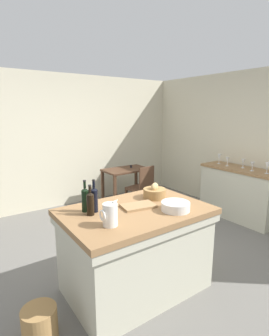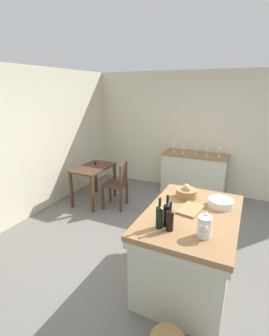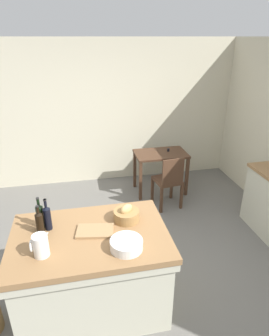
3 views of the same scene
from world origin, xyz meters
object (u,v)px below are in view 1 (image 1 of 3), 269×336
object	(u,v)px
side_cabinet	(238,193)
wine_glass_right	(227,160)
wooden_chair	(142,188)
island_table	(136,246)
bread_basket	(155,192)
wine_bottle_dark	(94,199)
wine_glass_far_left	(267,166)
wine_glass_left	(252,165)
cutting_board	(138,206)
wine_glass_far_right	(219,157)
pitcher	(110,214)
writing_desk	(126,175)
wicker_hamper	(40,324)
wine_glass_middle	(243,162)
wine_bottle_amber	(85,199)
wash_bowl	(176,206)
wine_bottle_green	(90,203)

from	to	relation	value
side_cabinet	wine_glass_right	xyz separation A→B (m)	(-0.04, 0.25, 0.57)
wooden_chair	wine_glass_right	bearing A→B (deg)	-36.79
island_table	bread_basket	distance (m)	0.64
wine_bottle_dark	wine_glass_far_left	world-z (taller)	wine_bottle_dark
wine_glass_left	side_cabinet	bearing A→B (deg)	77.92
cutting_board	wine_glass_far_right	xyz separation A→B (m)	(2.57, 0.97, 0.12)
pitcher	writing_desk	bearing A→B (deg)	54.25
wooden_chair	island_table	bearing A→B (deg)	-128.23
wine_glass_far_left	wicker_hamper	bearing A→B (deg)	-177.75
island_table	wine_glass_middle	xyz separation A→B (m)	(2.66, 0.53, 0.54)
wine_bottle_dark	wine_glass_far_right	bearing A→B (deg)	15.47
side_cabinet	wine_glass_far_left	world-z (taller)	wine_glass_far_left
wine_glass_middle	wine_glass_right	size ratio (longest dim) A/B	0.98
side_cabinet	cutting_board	size ratio (longest dim) A/B	3.94
pitcher	wine_glass_middle	size ratio (longest dim) A/B	1.55
wooden_chair	pitcher	bearing A→B (deg)	-132.66
wine_bottle_amber	wine_glass_middle	bearing A→B (deg)	5.54
side_cabinet	wash_bowl	bearing A→B (deg)	-160.88
wooden_chair	cutting_board	bearing A→B (deg)	-127.56
wine_bottle_green	wine_glass_left	world-z (taller)	wine_bottle_green
wash_bowl	wine_glass_right	distance (m)	2.51
wine_glass_middle	wicker_hamper	bearing A→B (deg)	-170.59
side_cabinet	wooden_chair	distance (m)	1.73
writing_desk	wine_glass_left	size ratio (longest dim) A/B	5.96
cutting_board	wine_glass_far_left	world-z (taller)	wine_glass_far_left
bread_basket	wine_glass_left	bearing A→B (deg)	3.54
wooden_chair	writing_desk	bearing A→B (deg)	87.91
wine_glass_middle	wine_glass_right	world-z (taller)	wine_glass_right
writing_desk	cutting_board	distance (m)	2.62
wine_glass_middle	wine_glass_left	bearing A→B (deg)	-112.04
wine_glass_middle	wicker_hamper	xyz separation A→B (m)	(-3.70, -0.61, -0.88)
writing_desk	wine_glass_far_left	xyz separation A→B (m)	(1.21, -2.22, 0.42)
bread_basket	wicker_hamper	bearing A→B (deg)	-170.00
wine_glass_right	wine_glass_far_right	bearing A→B (deg)	77.95
writing_desk	wash_bowl	xyz separation A→B (m)	(-1.06, -2.54, 0.33)
bread_basket	wine_glass_left	xyz separation A→B (m)	(2.19, 0.14, 0.05)
pitcher	bread_basket	distance (m)	0.87
wine_glass_left	wine_glass_far_right	bearing A→B (deg)	85.51
wooden_chair	wine_bottle_green	bearing A→B (deg)	-138.41
cutting_board	wine_glass_left	world-z (taller)	wine_glass_left
wine_glass_middle	wine_bottle_green	bearing A→B (deg)	-172.52
wooden_chair	wine_glass_far_left	xyz separation A→B (m)	(1.23, -1.66, 0.55)
writing_desk	wine_bottle_green	world-z (taller)	wine_bottle_green
wash_bowl	wicker_hamper	world-z (taller)	wash_bowl
bread_basket	wine_bottle_green	size ratio (longest dim) A/B	0.86
writing_desk	wine_bottle_amber	bearing A→B (deg)	-131.58
side_cabinet	wine_glass_right	world-z (taller)	wine_glass_right
pitcher	wine_glass_far_right	bearing A→B (deg)	21.61
wine_glass_left	wine_glass_right	bearing A→B (deg)	88.87
side_cabinet	wash_bowl	distance (m)	2.50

